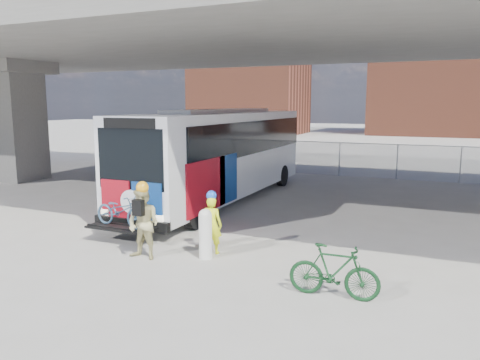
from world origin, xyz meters
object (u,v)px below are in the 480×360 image
Objects in this scene: cyclist_tan at (143,223)px; bike_parked at (334,271)px; bus at (222,149)px; bollard at (205,232)px; cyclist_hivis at (212,223)px.

bike_parked is (4.94, -0.47, -0.39)m from cyclist_tan.
bollard is at bearing -67.49° from bus.
cyclist_tan is at bearing 33.47° from cyclist_hivis.
bollard is 1.58m from cyclist_tan.
cyclist_tan is (-1.36, -1.11, 0.14)m from cyclist_hivis.
bus reaches higher than cyclist_tan.
bollard is 3.71m from bike_parked.
cyclist_hivis is 3.92m from bike_parked.
bollard is 0.70× the size of bike_parked.
bus is 7.01× the size of bike_parked.
cyclist_tan is 1.08× the size of bike_parked.
cyclist_hivis reaches higher than bike_parked.
cyclist_hivis reaches higher than bollard.
bus reaches higher than bollard.
bus is at bearing 102.96° from cyclist_tan.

